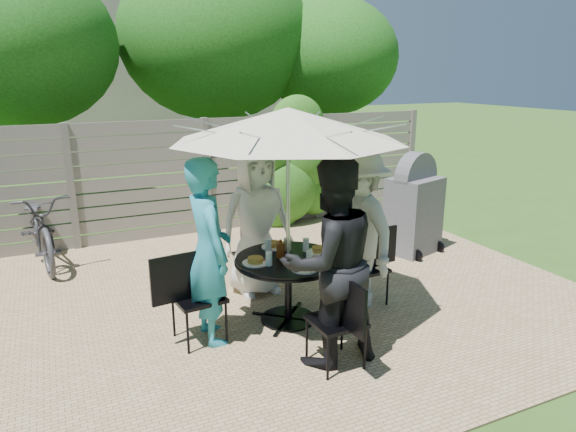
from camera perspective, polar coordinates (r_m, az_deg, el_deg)
name	(u,v)px	position (r m, az deg, el deg)	size (l,w,h in m)	color
backyard_envelope	(132,69)	(15.28, -16.90, 15.36)	(60.00, 60.00, 5.00)	#2F5319
patio_table	(288,277)	(5.30, 0.01, -6.84)	(1.10, 1.10, 0.71)	black
umbrella	(288,125)	(4.92, 0.02, 10.11)	(2.32, 2.32, 2.21)	silver
chair_back	(253,268)	(6.21, -3.91, -5.79)	(0.41, 0.61, 0.85)	black
person_back	(256,222)	(5.89, -3.52, -0.65)	(0.85, 0.55, 1.74)	silver
chair_left	(198,315)	(5.08, -9.99, -10.80)	(0.69, 0.49, 0.93)	black
person_left	(209,252)	(4.87, -8.81, -3.96)	(0.66, 0.43, 1.80)	teal
chair_front	(336,339)	(4.64, 5.40, -13.49)	(0.44, 0.65, 0.89)	black
person_front	(330,263)	(4.46, 4.71, -5.24)	(0.91, 0.71, 1.87)	black
chair_right	(365,282)	(5.85, 8.61, -7.27)	(0.64, 0.45, 0.87)	black
person_right	(357,231)	(5.56, 7.72, -1.61)	(1.14, 0.66, 1.77)	#A0A09B
plate_back	(273,245)	(5.52, -1.63, -3.27)	(0.26, 0.26, 0.06)	white
plate_left	(255,261)	(5.08, -3.65, -5.03)	(0.26, 0.26, 0.06)	white
plate_front	(305,267)	(4.92, 1.86, -5.72)	(0.26, 0.26, 0.06)	white
plate_right	(319,250)	(5.38, 3.47, -3.84)	(0.26, 0.26, 0.06)	white
plate_extra	(318,262)	(5.05, 3.36, -5.17)	(0.24, 0.24, 0.06)	white
glass_back	(268,245)	(5.38, -2.20, -3.28)	(0.07, 0.07, 0.14)	silver
glass_left	(269,259)	(5.01, -2.14, -4.76)	(0.07, 0.07, 0.14)	silver
glass_front	(309,258)	(5.03, 2.39, -4.67)	(0.07, 0.07, 0.14)	silver
glass_right	(306,245)	(5.40, 2.01, -3.21)	(0.07, 0.07, 0.14)	silver
syrup_jug	(281,250)	(5.22, -0.82, -3.78)	(0.09, 0.09, 0.16)	#59280C
coffee_cup	(288,245)	(5.43, -0.05, -3.20)	(0.08, 0.08, 0.12)	#C6B293
bicycle	(40,227)	(7.69, -25.83, -1.11)	(0.68, 1.94, 1.02)	#333338
bbq_grill	(414,208)	(7.49, 13.80, 0.87)	(0.85, 0.74, 1.47)	#545458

